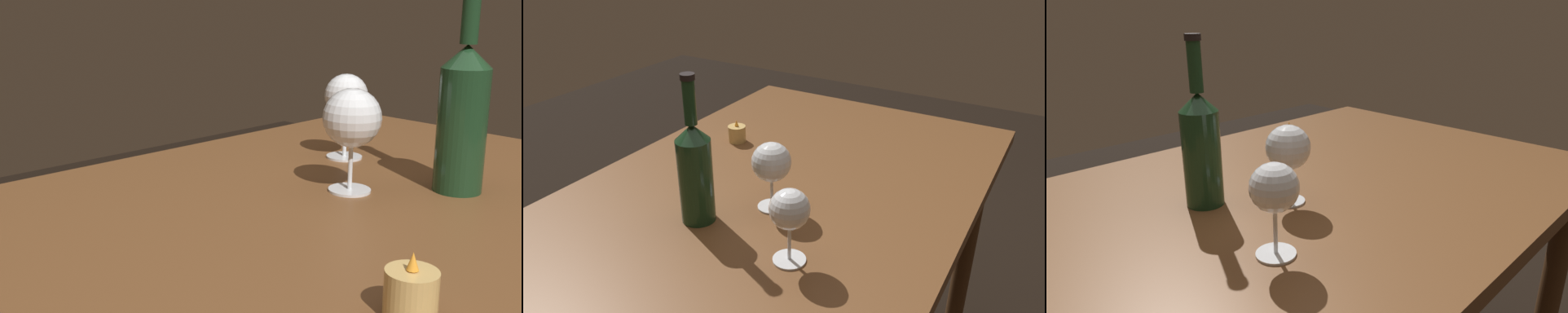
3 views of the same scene
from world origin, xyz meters
The scene contains 5 objects.
dining_table centered at (0.00, 0.00, 0.65)m, with size 1.30×0.90×0.74m.
wine_glass_left centered at (-0.11, -0.04, 0.85)m, with size 0.09×0.09×0.16m.
wine_glass_right centered at (-0.26, -0.17, 0.85)m, with size 0.08×0.08×0.16m.
wine_bottle centered at (-0.24, 0.07, 0.86)m, with size 0.07×0.07×0.33m.
votive_candle centered at (0.15, 0.25, 0.76)m, with size 0.05×0.05×0.07m.
Camera 3 is at (-0.67, -0.65, 1.12)m, focal length 30.62 mm.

